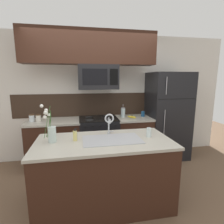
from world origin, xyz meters
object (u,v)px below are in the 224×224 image
Objects in this scene: storage_jar_tall at (32,118)px; sink_faucet at (109,121)px; stove_range at (99,140)px; dish_soap_bottle at (75,136)px; storage_jar_medium at (38,118)px; french_press at (123,112)px; drinking_glass at (149,132)px; microwave at (98,77)px; refrigerator at (167,116)px; coffee_tin at (143,114)px; flower_vase at (51,132)px; banana_bunch at (132,117)px.

storage_jar_tall is 0.44× the size of sink_faucet.
stove_range is 6.91× the size of storage_jar_tall.
stove_range is at bearing 70.11° from dish_soap_bottle.
storage_jar_medium is 1.65m from french_press.
french_press is (0.52, 0.06, 0.55)m from stove_range.
storage_jar_tall is at bearing 145.72° from drinking_glass.
microwave is 5.91× the size of drinking_glass.
storage_jar_medium is at bearing -179.27° from refrigerator.
flower_vase is at bearing -143.40° from coffee_tin.
storage_jar_medium is at bearing 120.35° from dish_soap_bottle.
dish_soap_bottle is at bearing 178.30° from drinking_glass.
storage_jar_tall is at bearing 177.99° from banana_bunch.
banana_bunch is at bearing -1.54° from storage_jar_medium.
storage_jar_medium is at bearing -177.45° from french_press.
refrigerator reaches higher than flower_vase.
sink_faucet is (-0.64, -0.97, 0.18)m from banana_bunch.
refrigerator is at bearing 0.73° from storage_jar_medium.
drinking_glass is (0.56, -1.20, -0.75)m from microwave.
flower_vase reaches higher than storage_jar_tall.
storage_jar_medium is at bearing -8.92° from storage_jar_tall.
sink_faucet reaches higher than dish_soap_bottle.
flower_vase is (0.52, -1.20, 0.07)m from storage_jar_tall.
dish_soap_bottle is at bearing -134.40° from banana_bunch.
refrigerator reaches higher than banana_bunch.
stove_range is 1.08m from coffee_tin.
banana_bunch is 1.17m from drinking_glass.
storage_jar_tall is 1.07× the size of drinking_glass.
banana_bunch is (-0.81, -0.08, 0.02)m from refrigerator.
coffee_tin is 0.67× the size of dish_soap_bottle.
french_press is at bearing 2.55° from storage_jar_medium.
microwave is 1.70m from refrigerator.
coffee_tin is at bearing 42.01° from dish_soap_bottle.
dish_soap_bottle is (0.81, -1.20, 0.00)m from storage_jar_tall.
drinking_glass is at bearing -34.28° from storage_jar_tall.
stove_range is 5.64× the size of dish_soap_bottle.
flower_vase reaches higher than drinking_glass.
sink_faucet is 2.43× the size of drinking_glass.
refrigerator reaches higher than sink_faucet.
sink_faucet reaches higher than storage_jar_medium.
drinking_glass is (1.68, -1.21, -0.00)m from storage_jar_medium.
refrigerator is 1.56m from drinking_glass.
dish_soap_bottle is (-0.43, -1.18, -0.75)m from microwave.
storage_jar_medium reaches higher than banana_bunch.
storage_jar_tall is 0.82× the size of dish_soap_bottle.
sink_faucet reaches higher than coffee_tin.
french_press reaches higher than storage_jar_tall.
flower_vase is at bearing 178.57° from drinking_glass.
microwave reaches higher than flower_vase.
flower_vase is (-0.72, -1.19, 0.58)m from stove_range.
coffee_tin is at bearing 1.74° from storage_jar_medium.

